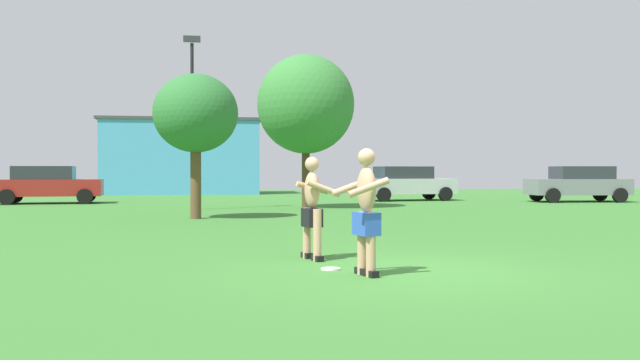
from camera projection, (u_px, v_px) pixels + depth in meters
name	position (u px, v px, depth m)	size (l,w,h in m)	color
ground_plane	(406.00, 271.00, 9.73)	(80.00, 80.00, 0.00)	#38752D
player_near	(366.00, 208.00, 9.31)	(0.71, 0.66, 1.69)	black
player_in_black	(312.00, 206.00, 10.99)	(0.67, 0.70, 1.62)	black
frisbee	(331.00, 269.00, 9.88)	(0.28, 0.28, 0.03)	white
car_gray_near_post	(578.00, 183.00, 31.15)	(4.43, 2.30, 1.58)	slate
car_silver_mid_lot	(406.00, 183.00, 32.51)	(4.48, 2.42, 1.58)	silver
car_red_far_end	(48.00, 184.00, 29.57)	(4.43, 2.29, 1.58)	maroon
lamp_post	(192.00, 104.00, 24.80)	(0.60, 0.24, 6.15)	black
outbuilding_behind_lot	(181.00, 156.00, 41.85)	(9.37, 4.62, 4.45)	#4C9ED1
tree_left_field	(306.00, 104.00, 25.95)	(3.60, 3.60, 5.69)	#4C3823
tree_right_field	(196.00, 114.00, 20.25)	(2.45, 2.45, 4.20)	brown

